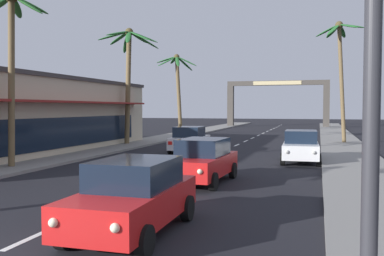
{
  "coord_description": "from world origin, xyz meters",
  "views": [
    {
      "loc": [
        6.03,
        -5.49,
        2.85
      ],
      "look_at": [
        2.05,
        8.0,
        2.2
      ],
      "focal_mm": 40.29,
      "sensor_mm": 36.0,
      "label": 1
    }
  ],
  "objects_px": {
    "sedan_oncoming_far": "(190,139)",
    "palm_left_farthest": "(178,80)",
    "sedan_lead_at_stop_bar": "(134,196)",
    "sedan_parked_nearest_kerb": "(301,146)",
    "palm_right_third": "(340,57)",
    "palm_left_third": "(129,60)",
    "storefront_strip_left": "(11,115)",
    "palm_left_second": "(12,37)",
    "sedan_third_in_queue": "(202,160)",
    "town_gateway_arch": "(277,97)"
  },
  "relations": [
    {
      "from": "sedan_oncoming_far",
      "to": "palm_left_second",
      "type": "bearing_deg",
      "value": -121.76
    },
    {
      "from": "sedan_oncoming_far",
      "to": "palm_right_third",
      "type": "height_order",
      "value": "palm_right_third"
    },
    {
      "from": "sedan_third_in_queue",
      "to": "sedan_parked_nearest_kerb",
      "type": "height_order",
      "value": "same"
    },
    {
      "from": "sedan_third_in_queue",
      "to": "sedan_lead_at_stop_bar",
      "type": "bearing_deg",
      "value": -88.12
    },
    {
      "from": "sedan_third_in_queue",
      "to": "palm_left_third",
      "type": "xyz_separation_m",
      "value": [
        -9.63,
        14.35,
        5.66
      ]
    },
    {
      "from": "sedan_lead_at_stop_bar",
      "to": "palm_left_second",
      "type": "xyz_separation_m",
      "value": [
        -9.61,
        7.88,
        5.25
      ]
    },
    {
      "from": "sedan_oncoming_far",
      "to": "palm_left_farthest",
      "type": "height_order",
      "value": "palm_left_farthest"
    },
    {
      "from": "sedan_oncoming_far",
      "to": "palm_left_farthest",
      "type": "distance_m",
      "value": 19.22
    },
    {
      "from": "sedan_parked_nearest_kerb",
      "to": "palm_left_third",
      "type": "bearing_deg",
      "value": 151.77
    },
    {
      "from": "sedan_third_in_queue",
      "to": "sedan_oncoming_far",
      "type": "xyz_separation_m",
      "value": [
        -3.61,
        10.33,
        0.0
      ]
    },
    {
      "from": "palm_left_second",
      "to": "palm_left_third",
      "type": "distance_m",
      "value": 13.35
    },
    {
      "from": "sedan_lead_at_stop_bar",
      "to": "sedan_oncoming_far",
      "type": "distance_m",
      "value": 17.63
    },
    {
      "from": "palm_right_third",
      "to": "town_gateway_arch",
      "type": "relative_size",
      "value": 0.64
    },
    {
      "from": "sedan_third_in_queue",
      "to": "sedan_parked_nearest_kerb",
      "type": "xyz_separation_m",
      "value": [
        3.37,
        7.37,
        0.0
      ]
    },
    {
      "from": "sedan_parked_nearest_kerb",
      "to": "palm_right_third",
      "type": "relative_size",
      "value": 0.46
    },
    {
      "from": "sedan_third_in_queue",
      "to": "sedan_oncoming_far",
      "type": "distance_m",
      "value": 10.95
    },
    {
      "from": "palm_left_second",
      "to": "storefront_strip_left",
      "type": "bearing_deg",
      "value": 130.0
    },
    {
      "from": "sedan_oncoming_far",
      "to": "palm_right_third",
      "type": "bearing_deg",
      "value": 46.45
    },
    {
      "from": "sedan_third_in_queue",
      "to": "storefront_strip_left",
      "type": "bearing_deg",
      "value": 155.01
    },
    {
      "from": "sedan_oncoming_far",
      "to": "sedan_third_in_queue",
      "type": "bearing_deg",
      "value": -70.75
    },
    {
      "from": "sedan_oncoming_far",
      "to": "palm_left_farthest",
      "type": "xyz_separation_m",
      "value": [
        -6.57,
        17.36,
        5.0
      ]
    },
    {
      "from": "sedan_lead_at_stop_bar",
      "to": "town_gateway_arch",
      "type": "distance_m",
      "value": 56.7
    },
    {
      "from": "sedan_third_in_queue",
      "to": "palm_right_third",
      "type": "height_order",
      "value": "palm_right_third"
    },
    {
      "from": "sedan_lead_at_stop_bar",
      "to": "palm_left_second",
      "type": "height_order",
      "value": "palm_left_second"
    },
    {
      "from": "palm_left_third",
      "to": "sedan_lead_at_stop_bar",
      "type": "bearing_deg",
      "value": -65.09
    },
    {
      "from": "sedan_third_in_queue",
      "to": "storefront_strip_left",
      "type": "relative_size",
      "value": 0.19
    },
    {
      "from": "palm_left_second",
      "to": "town_gateway_arch",
      "type": "bearing_deg",
      "value": 81.12
    },
    {
      "from": "palm_left_third",
      "to": "storefront_strip_left",
      "type": "distance_m",
      "value": 9.86
    },
    {
      "from": "sedan_lead_at_stop_bar",
      "to": "palm_left_farthest",
      "type": "bearing_deg",
      "value": 106.75
    },
    {
      "from": "palm_right_third",
      "to": "town_gateway_arch",
      "type": "height_order",
      "value": "palm_right_third"
    },
    {
      "from": "sedan_lead_at_stop_bar",
      "to": "palm_left_farthest",
      "type": "distance_m",
      "value": 36.44
    },
    {
      "from": "sedan_lead_at_stop_bar",
      "to": "sedan_third_in_queue",
      "type": "relative_size",
      "value": 0.99
    },
    {
      "from": "palm_left_farthest",
      "to": "palm_right_third",
      "type": "xyz_separation_m",
      "value": [
        16.0,
        -7.44,
        1.03
      ]
    },
    {
      "from": "palm_left_third",
      "to": "town_gateway_arch",
      "type": "distance_m",
      "value": 36.24
    },
    {
      "from": "sedan_oncoming_far",
      "to": "palm_left_second",
      "type": "relative_size",
      "value": 0.54
    },
    {
      "from": "sedan_parked_nearest_kerb",
      "to": "storefront_strip_left",
      "type": "height_order",
      "value": "storefront_strip_left"
    },
    {
      "from": "sedan_third_in_queue",
      "to": "sedan_parked_nearest_kerb",
      "type": "relative_size",
      "value": 1.0
    },
    {
      "from": "sedan_parked_nearest_kerb",
      "to": "palm_left_third",
      "type": "relative_size",
      "value": 0.5
    },
    {
      "from": "palm_left_third",
      "to": "palm_right_third",
      "type": "distance_m",
      "value": 16.55
    },
    {
      "from": "sedan_parked_nearest_kerb",
      "to": "palm_right_third",
      "type": "bearing_deg",
      "value": 79.2
    },
    {
      "from": "sedan_parked_nearest_kerb",
      "to": "sedan_oncoming_far",
      "type": "bearing_deg",
      "value": 156.98
    },
    {
      "from": "palm_left_third",
      "to": "town_gateway_arch",
      "type": "height_order",
      "value": "palm_left_third"
    },
    {
      "from": "sedan_lead_at_stop_bar",
      "to": "palm_left_farthest",
      "type": "relative_size",
      "value": 0.52
    },
    {
      "from": "palm_left_second",
      "to": "palm_right_third",
      "type": "xyz_separation_m",
      "value": [
        15.21,
        19.26,
        0.78
      ]
    },
    {
      "from": "sedan_parked_nearest_kerb",
      "to": "palm_left_second",
      "type": "relative_size",
      "value": 0.54
    },
    {
      "from": "sedan_parked_nearest_kerb",
      "to": "palm_left_second",
      "type": "xyz_separation_m",
      "value": [
        -12.75,
        -6.37,
        5.25
      ]
    },
    {
      "from": "sedan_lead_at_stop_bar",
      "to": "town_gateway_arch",
      "type": "relative_size",
      "value": 0.3
    },
    {
      "from": "palm_left_farthest",
      "to": "palm_left_third",
      "type": "bearing_deg",
      "value": -87.63
    },
    {
      "from": "sedan_third_in_queue",
      "to": "palm_left_farthest",
      "type": "bearing_deg",
      "value": 110.18
    },
    {
      "from": "sedan_third_in_queue",
      "to": "sedan_parked_nearest_kerb",
      "type": "bearing_deg",
      "value": 65.44
    }
  ]
}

